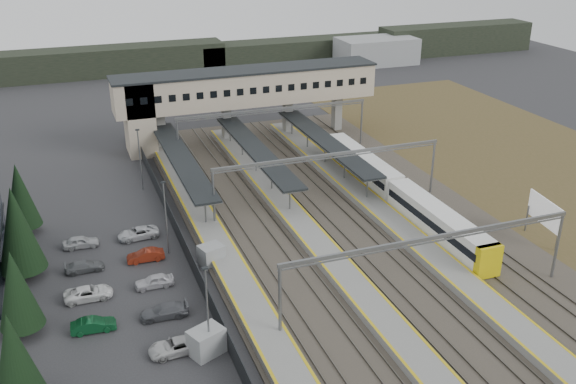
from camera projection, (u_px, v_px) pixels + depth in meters
name	position (u px, v px, depth m)	size (l,w,h in m)	color
ground	(272.00, 286.00, 61.03)	(220.00, 220.00, 0.00)	#2B2B2D
conifer_row	(15.00, 311.00, 48.82)	(4.42, 49.82, 9.50)	black
car_park	(140.00, 353.00, 50.85)	(10.62, 44.72, 1.29)	#AAABAF
lampposts	(183.00, 255.00, 57.85)	(0.50, 53.25, 8.07)	slate
fence	(193.00, 264.00, 62.88)	(0.08, 90.00, 2.00)	#26282B
relay_cabin_near	(206.00, 342.00, 51.36)	(3.24, 2.88, 2.23)	gray
relay_cabin_far	(211.00, 255.00, 64.49)	(2.77, 2.52, 2.11)	gray
rail_corridor	(340.00, 244.00, 68.17)	(34.00, 90.00, 0.92)	#3D3931
canopies	(256.00, 149.00, 84.92)	(23.10, 30.00, 3.28)	black
footbridge	(230.00, 92.00, 96.45)	(40.40, 6.40, 11.20)	#BCAA8E
gantries	(374.00, 199.00, 65.02)	(28.40, 62.28, 7.17)	slate
train	(397.00, 193.00, 76.83)	(2.64, 36.63, 3.32)	white
billboard	(544.00, 213.00, 68.28)	(0.92, 5.80, 4.92)	slate
treeline_far	(240.00, 54.00, 146.80)	(170.00, 19.00, 7.00)	black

